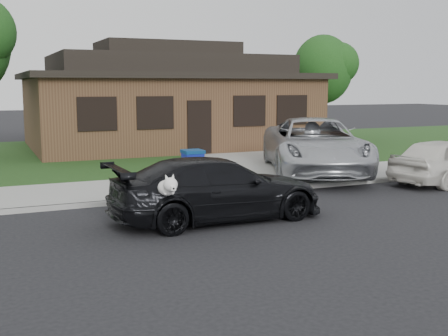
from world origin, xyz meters
name	(u,v)px	position (x,y,z in m)	size (l,w,h in m)	color
ground	(211,235)	(0.00, 0.00, 0.00)	(120.00, 120.00, 0.00)	black
sidewalk	(142,189)	(0.00, 5.00, 0.06)	(60.00, 3.00, 0.12)	gray
curb	(158,199)	(0.00, 3.50, 0.06)	(60.00, 0.12, 0.12)	gray
lawn	(89,155)	(0.00, 13.00, 0.07)	(60.00, 13.00, 0.13)	#193814
driveway	(256,156)	(6.00, 10.00, 0.07)	(4.50, 13.00, 0.14)	gray
sedan	(217,189)	(0.61, 1.12, 0.68)	(4.72, 2.31, 1.35)	black
minivan	(315,145)	(5.74, 5.33, 0.99)	(2.81, 6.10, 1.70)	#B6B9BE
white_compact	(446,161)	(8.55, 2.65, 0.67)	(1.59, 3.95, 1.35)	silver
recycling_bin	(193,166)	(1.51, 5.04, 0.60)	(0.57, 0.61, 0.94)	navy
house	(168,101)	(4.00, 15.00, 2.13)	(12.60, 8.60, 4.65)	#422B1C
tree_1	(326,68)	(12.14, 14.40, 3.71)	(3.15, 3.00, 5.25)	#332114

